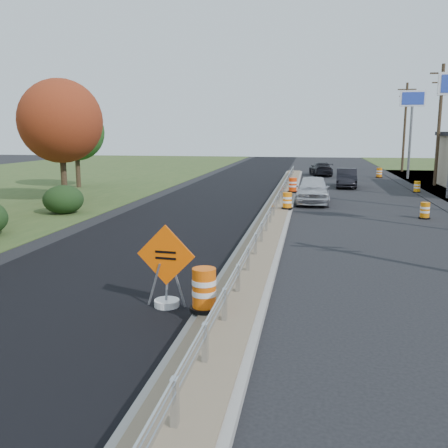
% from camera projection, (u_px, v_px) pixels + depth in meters
% --- Properties ---
extents(ground, '(140.00, 140.00, 0.00)m').
position_uv_depth(ground, '(261.00, 247.00, 18.55)').
color(ground, black).
rests_on(ground, ground).
extents(milled_overlay, '(7.20, 120.00, 0.01)m').
position_uv_depth(milled_overlay, '(203.00, 206.00, 28.98)').
color(milled_overlay, black).
rests_on(milled_overlay, ground).
extents(median, '(1.60, 55.00, 0.23)m').
position_uv_depth(median, '(276.00, 211.00, 26.28)').
color(median, gray).
rests_on(median, ground).
extents(guardrail, '(0.10, 46.15, 0.72)m').
position_uv_depth(guardrail, '(278.00, 197.00, 27.13)').
color(guardrail, silver).
rests_on(guardrail, median).
extents(pylon_sign_north, '(2.20, 0.30, 7.90)m').
position_uv_depth(pylon_sign_north, '(412.00, 107.00, 44.66)').
color(pylon_sign_north, slate).
rests_on(pylon_sign_north, ground).
extents(utility_pole_nmid, '(1.90, 0.26, 9.40)m').
position_uv_depth(utility_pole_nmid, '(439.00, 123.00, 38.96)').
color(utility_pole_nmid, '#473523').
rests_on(utility_pole_nmid, ground).
extents(utility_pole_north, '(1.90, 0.26, 9.40)m').
position_uv_depth(utility_pole_north, '(405.00, 126.00, 53.49)').
color(utility_pole_north, '#473523').
rests_on(utility_pole_north, ground).
extents(hedge_north, '(2.09, 2.09, 1.52)m').
position_uv_depth(hedge_north, '(63.00, 199.00, 26.08)').
color(hedge_north, black).
rests_on(hedge_north, ground).
extents(tree_near_red, '(4.95, 4.95, 7.35)m').
position_uv_depth(tree_near_red, '(61.00, 121.00, 29.55)').
color(tree_near_red, '#473523').
rests_on(tree_near_red, ground).
extents(tree_near_back, '(4.29, 4.29, 6.37)m').
position_uv_depth(tree_near_back, '(76.00, 132.00, 37.93)').
color(tree_near_back, '#473523').
rests_on(tree_near_back, ground).
extents(caution_sign, '(1.48, 0.62, 2.05)m').
position_uv_depth(caution_sign, '(166.00, 286.00, 12.13)').
color(caution_sign, white).
rests_on(caution_sign, ground).
extents(barrel_median_near, '(0.67, 0.67, 0.99)m').
position_uv_depth(barrel_median_near, '(204.00, 290.00, 11.23)').
color(barrel_median_near, black).
rests_on(barrel_median_near, median).
extents(barrel_median_mid, '(0.59, 0.59, 0.87)m').
position_uv_depth(barrel_median_mid, '(287.00, 201.00, 26.28)').
color(barrel_median_mid, black).
rests_on(barrel_median_mid, median).
extents(barrel_median_far, '(0.67, 0.67, 0.98)m').
position_uv_depth(barrel_median_far, '(293.00, 185.00, 33.55)').
color(barrel_median_far, black).
rests_on(barrel_median_far, median).
extents(barrel_shoulder_near, '(0.56, 0.56, 0.82)m').
position_uv_depth(barrel_shoulder_near, '(425.00, 211.00, 24.63)').
color(barrel_shoulder_near, black).
rests_on(barrel_shoulder_near, ground).
extents(barrel_shoulder_mid, '(0.54, 0.54, 0.80)m').
position_uv_depth(barrel_shoulder_mid, '(417.00, 187.00, 35.42)').
color(barrel_shoulder_mid, black).
rests_on(barrel_shoulder_mid, ground).
extents(barrel_shoulder_far, '(0.63, 0.63, 0.93)m').
position_uv_depth(barrel_shoulder_far, '(379.00, 173.00, 46.92)').
color(barrel_shoulder_far, black).
rests_on(barrel_shoulder_far, ground).
extents(car_silver, '(2.00, 4.88, 1.66)m').
position_uv_depth(car_silver, '(313.00, 189.00, 29.99)').
color(car_silver, silver).
rests_on(car_silver, ground).
extents(car_dark_mid, '(1.72, 4.43, 1.44)m').
position_uv_depth(car_dark_mid, '(346.00, 178.00, 38.78)').
color(car_dark_mid, black).
rests_on(car_dark_mid, ground).
extents(car_dark_far, '(2.44, 4.82, 1.34)m').
position_uv_depth(car_dark_far, '(321.00, 169.00, 49.23)').
color(car_dark_far, black).
rests_on(car_dark_far, ground).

